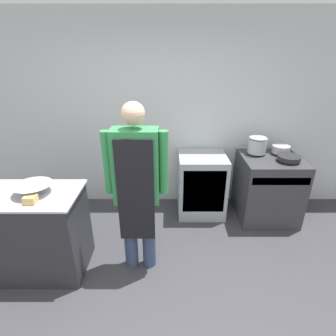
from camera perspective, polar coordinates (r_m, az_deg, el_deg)
ground_plane at (r=2.62m, az=-1.74°, el=-31.99°), size 14.00×14.00×0.00m
wall_back at (r=3.77m, az=-1.02°, el=11.38°), size 8.00×0.05×2.70m
prep_counter at (r=3.11m, az=-27.08°, el=-12.42°), size 1.04×0.63×0.92m
stove at (r=3.90m, az=20.79°, el=-3.95°), size 0.77×0.77×0.91m
fridge_unit at (r=3.78m, az=7.29°, el=-3.55°), size 0.65×0.61×0.87m
person_cook at (r=2.54m, az=-6.81°, el=-3.25°), size 0.61×0.24×1.79m
mixing_bowl at (r=2.83m, az=-27.20°, el=-4.05°), size 0.36×0.36×0.09m
plastic_tub at (r=2.67m, az=-27.71°, el=-6.05°), size 0.10×0.10×0.07m
stock_pot at (r=3.74m, az=18.90°, el=4.85°), size 0.24×0.24×0.23m
saute_pan at (r=3.66m, az=24.84°, el=2.00°), size 0.29×0.29×0.06m
sauce_pot at (r=3.88m, az=23.38°, el=3.78°), size 0.23×0.23×0.10m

